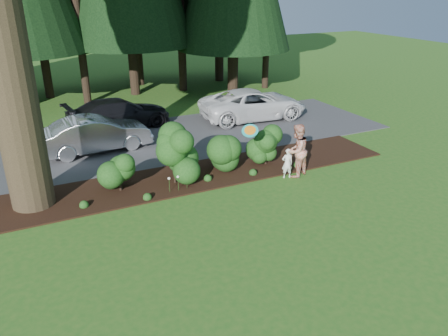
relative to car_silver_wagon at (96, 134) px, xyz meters
name	(u,v)px	position (x,y,z in m)	size (l,w,h in m)	color
ground	(218,223)	(1.97, -7.25, -0.74)	(80.00, 80.00, 0.00)	#255D1A
mulch_bed	(178,179)	(1.97, -4.00, -0.71)	(16.00, 2.50, 0.05)	black
driveway	(144,142)	(1.97, 0.25, -0.72)	(22.00, 6.00, 0.03)	#38383A
shrub_row	(200,156)	(2.74, -4.11, 0.07)	(6.53, 1.60, 1.61)	#184114
lily_cluster	(178,177)	(1.67, -4.85, -0.24)	(0.69, 0.09, 0.57)	#184114
car_silver_wagon	(96,134)	(0.00, 0.00, 0.00)	(1.49, 4.28, 1.41)	silver
car_white_suv	(253,104)	(7.85, 1.24, 0.03)	(2.43, 5.27, 1.46)	silver
car_dark_suv	(119,114)	(1.51, 2.55, -0.01)	(1.94, 4.78, 1.39)	black
child	(287,163)	(5.45, -5.45, -0.20)	(0.39, 0.26, 1.07)	white
adult	(297,151)	(5.81, -5.45, 0.21)	(0.92, 0.71, 1.88)	red
frisbee	(250,131)	(4.12, -5.14, 1.08)	(0.61, 0.50, 0.45)	teal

